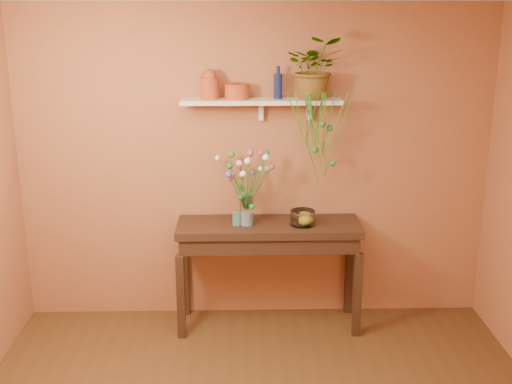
{
  "coord_description": "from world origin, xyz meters",
  "views": [
    {
      "loc": [
        -0.11,
        -3.27,
        2.65
      ],
      "look_at": [
        0.0,
        1.55,
        1.25
      ],
      "focal_mm": 44.72,
      "sensor_mm": 36.0,
      "label": 1
    }
  ],
  "objects_px": {
    "spider_plant": "(315,68)",
    "glass_bowl": "(303,218)",
    "blue_bottle": "(278,86)",
    "bouquet": "(247,172)",
    "sideboard": "(269,238)",
    "terracotta_jug": "(209,85)",
    "glass_vase": "(246,213)"
  },
  "relations": [
    {
      "from": "spider_plant",
      "to": "glass_bowl",
      "type": "distance_m",
      "value": 1.22
    },
    {
      "from": "blue_bottle",
      "to": "bouquet",
      "type": "bearing_deg",
      "value": -143.4
    },
    {
      "from": "bouquet",
      "to": "glass_bowl",
      "type": "distance_m",
      "value": 0.61
    },
    {
      "from": "sideboard",
      "to": "glass_bowl",
      "type": "xyz_separation_m",
      "value": [
        0.28,
        -0.04,
        0.19
      ]
    },
    {
      "from": "terracotta_jug",
      "to": "sideboard",
      "type": "bearing_deg",
      "value": -14.59
    },
    {
      "from": "blue_bottle",
      "to": "spider_plant",
      "type": "bearing_deg",
      "value": -5.89
    },
    {
      "from": "terracotta_jug",
      "to": "blue_bottle",
      "type": "relative_size",
      "value": 0.93
    },
    {
      "from": "bouquet",
      "to": "glass_bowl",
      "type": "relative_size",
      "value": 2.57
    },
    {
      "from": "bouquet",
      "to": "terracotta_jug",
      "type": "bearing_deg",
      "value": 151.5
    },
    {
      "from": "glass_bowl",
      "to": "terracotta_jug",
      "type": "bearing_deg",
      "value": 167.69
    },
    {
      "from": "sideboard",
      "to": "blue_bottle",
      "type": "xyz_separation_m",
      "value": [
        0.08,
        0.16,
        1.25
      ]
    },
    {
      "from": "blue_bottle",
      "to": "terracotta_jug",
      "type": "bearing_deg",
      "value": -176.57
    },
    {
      "from": "bouquet",
      "to": "spider_plant",
      "type": "bearing_deg",
      "value": 16.35
    },
    {
      "from": "terracotta_jug",
      "to": "blue_bottle",
      "type": "distance_m",
      "value": 0.55
    },
    {
      "from": "blue_bottle",
      "to": "glass_bowl",
      "type": "xyz_separation_m",
      "value": [
        0.2,
        -0.2,
        -1.06
      ]
    },
    {
      "from": "spider_plant",
      "to": "glass_vase",
      "type": "height_order",
      "value": "spider_plant"
    },
    {
      "from": "blue_bottle",
      "to": "spider_plant",
      "type": "xyz_separation_m",
      "value": [
        0.29,
        -0.03,
        0.14
      ]
    },
    {
      "from": "terracotta_jug",
      "to": "spider_plant",
      "type": "bearing_deg",
      "value": 0.19
    },
    {
      "from": "blue_bottle",
      "to": "glass_bowl",
      "type": "height_order",
      "value": "blue_bottle"
    },
    {
      "from": "sideboard",
      "to": "spider_plant",
      "type": "relative_size",
      "value": 3.07
    },
    {
      "from": "spider_plant",
      "to": "bouquet",
      "type": "relative_size",
      "value": 0.95
    },
    {
      "from": "glass_vase",
      "to": "terracotta_jug",
      "type": "bearing_deg",
      "value": 152.35
    },
    {
      "from": "sideboard",
      "to": "glass_bowl",
      "type": "relative_size",
      "value": 7.51
    },
    {
      "from": "blue_bottle",
      "to": "glass_vase",
      "type": "xyz_separation_m",
      "value": [
        -0.26,
        -0.18,
        -1.02
      ]
    },
    {
      "from": "terracotta_jug",
      "to": "glass_bowl",
      "type": "distance_m",
      "value": 1.32
    },
    {
      "from": "terracotta_jug",
      "to": "glass_bowl",
      "type": "height_order",
      "value": "terracotta_jug"
    },
    {
      "from": "sideboard",
      "to": "blue_bottle",
      "type": "distance_m",
      "value": 1.27
    },
    {
      "from": "sideboard",
      "to": "spider_plant",
      "type": "bearing_deg",
      "value": 18.9
    },
    {
      "from": "glass_vase",
      "to": "bouquet",
      "type": "xyz_separation_m",
      "value": [
        0.0,
        -0.01,
        0.35
      ]
    },
    {
      "from": "sideboard",
      "to": "terracotta_jug",
      "type": "distance_m",
      "value": 1.36
    },
    {
      "from": "spider_plant",
      "to": "bouquet",
      "type": "distance_m",
      "value": 0.99
    },
    {
      "from": "blue_bottle",
      "to": "spider_plant",
      "type": "height_order",
      "value": "spider_plant"
    }
  ]
}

